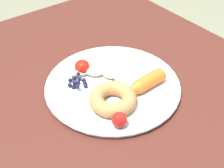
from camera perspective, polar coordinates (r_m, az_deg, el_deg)
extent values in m
cube|color=#4B2219|center=(0.81, 0.80, -1.24)|extent=(1.03, 0.83, 0.03)
cube|color=#4F1D1E|center=(1.49, 0.68, 2.95)|extent=(0.05, 0.05, 0.70)
cylinder|color=silver|center=(0.80, 0.00, -0.33)|extent=(0.33, 0.33, 0.01)
torus|color=silver|center=(0.79, 0.00, 0.00)|extent=(0.35, 0.35, 0.01)
ellipsoid|color=beige|center=(0.76, 3.68, -0.85)|extent=(0.05, 0.03, 0.02)
ellipsoid|color=beige|center=(0.79, 1.77, 0.78)|extent=(0.05, 0.03, 0.02)
ellipsoid|color=beige|center=(0.80, -0.64, 1.92)|extent=(0.06, 0.05, 0.03)
ellipsoid|color=beige|center=(0.81, -3.34, 2.22)|extent=(0.05, 0.05, 0.02)
ellipsoid|color=beige|center=(0.82, -6.13, 1.98)|extent=(0.04, 0.05, 0.02)
cylinder|color=orange|center=(0.78, 7.01, 0.67)|extent=(0.04, 0.08, 0.04)
cone|color=orange|center=(0.74, 3.35, -1.42)|extent=(0.04, 0.06, 0.04)
torus|color=#C08149|center=(0.72, 0.14, -2.78)|extent=(0.12, 0.12, 0.03)
sphere|color=#191638|center=(0.79, -6.95, 0.18)|extent=(0.01, 0.01, 0.01)
sphere|color=#191638|center=(0.78, -7.19, -0.54)|extent=(0.01, 0.01, 0.01)
sphere|color=#191638|center=(0.81, -7.01, 1.06)|extent=(0.01, 0.01, 0.01)
sphere|color=#191638|center=(0.78, -4.90, -0.35)|extent=(0.01, 0.01, 0.01)
sphere|color=#191638|center=(0.78, -6.55, -0.43)|extent=(0.01, 0.01, 0.01)
sphere|color=#191638|center=(0.79, -6.32, 0.29)|extent=(0.01, 0.01, 0.01)
sphere|color=#191638|center=(0.79, -5.01, 0.13)|extent=(0.01, 0.01, 0.01)
sphere|color=#191638|center=(0.79, -7.82, -0.20)|extent=(0.01, 0.01, 0.01)
sphere|color=#191638|center=(0.80, -5.25, 0.73)|extent=(0.01, 0.01, 0.01)
sphere|color=#191638|center=(0.80, -7.74, 0.70)|extent=(0.01, 0.01, 0.01)
sphere|color=#191638|center=(0.80, -6.06, 0.98)|extent=(0.01, 0.01, 0.01)
sphere|color=#191638|center=(0.77, -6.37, -0.41)|extent=(0.01, 0.01, 0.01)
sphere|color=#191638|center=(0.81, -6.27, 1.89)|extent=(0.01, 0.01, 0.01)
sphere|color=red|center=(0.82, -5.52, 3.15)|extent=(0.04, 0.04, 0.04)
sphere|color=red|center=(0.68, 1.36, -6.62)|extent=(0.04, 0.04, 0.04)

